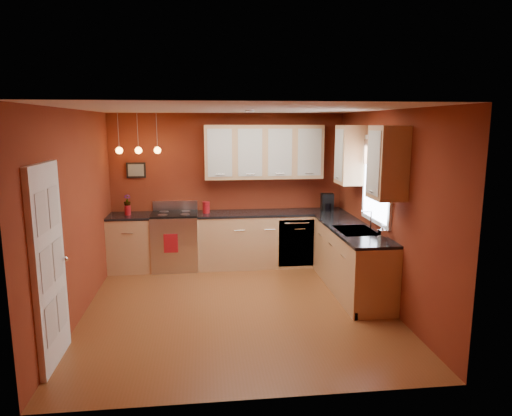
{
  "coord_description": "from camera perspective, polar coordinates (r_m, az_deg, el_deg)",
  "views": [
    {
      "loc": [
        -0.42,
        -5.76,
        2.42
      ],
      "look_at": [
        0.36,
        1.0,
        1.16
      ],
      "focal_mm": 32.0,
      "sensor_mm": 36.0,
      "label": 1
    }
  ],
  "objects": [
    {
      "name": "wall_back",
      "position": [
        7.95,
        -3.5,
        2.38
      ],
      "size": [
        4.0,
        0.02,
        2.6
      ],
      "primitive_type": "cube",
      "color": "maroon",
      "rests_on": "floor"
    },
    {
      "name": "upper_cabinets_back",
      "position": [
        7.77,
        0.98,
        7.02
      ],
      "size": [
        2.0,
        0.35,
        0.9
      ],
      "primitive_type": "cube",
      "color": "tan",
      "rests_on": "wall_back"
    },
    {
      "name": "floor",
      "position": [
        6.27,
        -2.29,
        -12.25
      ],
      "size": [
        4.2,
        4.2,
        0.0
      ],
      "primitive_type": "plane",
      "color": "brown",
      "rests_on": "ground"
    },
    {
      "name": "base_cabinets_right",
      "position": [
        6.85,
        11.8,
        -6.45
      ],
      "size": [
        0.6,
        2.1,
        0.9
      ],
      "primitive_type": "cube",
      "color": "tan",
      "rests_on": "floor"
    },
    {
      "name": "window",
      "position": [
        6.56,
        14.9,
        3.73
      ],
      "size": [
        0.06,
        1.02,
        1.22
      ],
      "color": "white",
      "rests_on": "wall_right"
    },
    {
      "name": "base_cabinets_back_right",
      "position": [
        7.9,
        2.0,
        -3.96
      ],
      "size": [
        2.54,
        0.6,
        0.9
      ],
      "primitive_type": "cube",
      "color": "tan",
      "rests_on": "floor"
    },
    {
      "name": "wall_left",
      "position": [
        6.08,
        -21.53,
        -0.87
      ],
      "size": [
        0.02,
        4.2,
        2.6
      ],
      "primitive_type": "cube",
      "color": "maroon",
      "rests_on": "floor"
    },
    {
      "name": "coffee_maker",
      "position": [
        7.97,
        8.9,
        0.65
      ],
      "size": [
        0.22,
        0.22,
        0.3
      ],
      "rotation": [
        0.0,
        0.0,
        -0.08
      ],
      "color": "black",
      "rests_on": "counter_back_right"
    },
    {
      "name": "upper_cabinets_right",
      "position": [
        6.51,
        13.69,
        6.04
      ],
      "size": [
        0.35,
        1.95,
        0.9
      ],
      "primitive_type": "cube",
      "color": "tan",
      "rests_on": "wall_right"
    },
    {
      "name": "flowers",
      "position": [
        7.76,
        -15.81,
        0.88
      ],
      "size": [
        0.14,
        0.14,
        0.19
      ],
      "primitive_type": "imported",
      "rotation": [
        0.0,
        0.0,
        0.33
      ],
      "color": "maroon",
      "rests_on": "red_vase"
    },
    {
      "name": "counter_right",
      "position": [
        6.73,
        11.95,
        -2.62
      ],
      "size": [
        0.62,
        2.1,
        0.04
      ],
      "primitive_type": "cube",
      "color": "black",
      "rests_on": "base_cabinets_right"
    },
    {
      "name": "wall_front",
      "position": [
        3.85,
        -0.08,
        -6.43
      ],
      "size": [
        4.0,
        0.02,
        2.6
      ],
      "primitive_type": "cube",
      "color": "maroon",
      "rests_on": "floor"
    },
    {
      "name": "door_left_wall",
      "position": [
        5.02,
        -24.45,
        -6.63
      ],
      "size": [
        0.12,
        0.82,
        2.05
      ],
      "color": "white",
      "rests_on": "floor"
    },
    {
      "name": "base_cabinets_back_left",
      "position": [
        7.91,
        -15.35,
        -4.31
      ],
      "size": [
        0.7,
        0.6,
        0.9
      ],
      "primitive_type": "cube",
      "color": "tan",
      "rests_on": "floor"
    },
    {
      "name": "pendant_lights",
      "position": [
        7.6,
        -14.48,
        7.05
      ],
      "size": [
        0.71,
        0.11,
        0.66
      ],
      "color": "gray",
      "rests_on": "ceiling"
    },
    {
      "name": "ceiling",
      "position": [
        5.78,
        -2.49,
        12.25
      ],
      "size": [
        4.0,
        4.2,
        0.02
      ],
      "primitive_type": "cube",
      "color": "silver",
      "rests_on": "wall_back"
    },
    {
      "name": "wall_right",
      "position": [
        6.35,
        15.92,
        -0.09
      ],
      "size": [
        0.02,
        4.2,
        2.6
      ],
      "primitive_type": "cube",
      "color": "maroon",
      "rests_on": "floor"
    },
    {
      "name": "red_vase",
      "position": [
        7.79,
        -15.75,
        -0.26
      ],
      "size": [
        0.1,
        0.1,
        0.16
      ],
      "primitive_type": "cylinder",
      "color": "maroon",
      "rests_on": "counter_back_left"
    },
    {
      "name": "gas_range",
      "position": [
        7.83,
        -10.07,
        -4.02
      ],
      "size": [
        0.76,
        0.64,
        1.11
      ],
      "color": "silver",
      "rests_on": "floor"
    },
    {
      "name": "dish_towel",
      "position": [
        7.5,
        -10.6,
        -4.37
      ],
      "size": [
        0.22,
        0.02,
        0.31
      ],
      "primitive_type": "cube",
      "color": "maroon",
      "rests_on": "gas_range"
    },
    {
      "name": "dishwasher_front",
      "position": [
        7.69,
        5.06,
        -4.4
      ],
      "size": [
        0.6,
        0.02,
        0.8
      ],
      "primitive_type": "cube",
      "color": "silver",
      "rests_on": "base_cabinets_back_right"
    },
    {
      "name": "sink",
      "position": [
        6.6,
        12.37,
        -2.95
      ],
      "size": [
        0.5,
        0.7,
        0.33
      ],
      "color": "gray",
      "rests_on": "counter_right"
    },
    {
      "name": "soap_pump",
      "position": [
        6.13,
        15.53,
        -2.95
      ],
      "size": [
        0.1,
        0.1,
        0.2
      ],
      "primitive_type": "imported",
      "rotation": [
        0.0,
        0.0,
        0.13
      ],
      "color": "white",
      "rests_on": "counter_right"
    },
    {
      "name": "counter_back_right",
      "position": [
        7.8,
        2.02,
        -0.61
      ],
      "size": [
        2.54,
        0.62,
        0.04
      ],
      "primitive_type": "cube",
      "color": "black",
      "rests_on": "base_cabinets_back_right"
    },
    {
      "name": "counter_back_left",
      "position": [
        7.81,
        -15.52,
        -0.97
      ],
      "size": [
        0.7,
        0.62,
        0.04
      ],
      "primitive_type": "cube",
      "color": "black",
      "rests_on": "base_cabinets_back_left"
    },
    {
      "name": "red_canister",
      "position": [
        7.7,
        -6.24,
        0.08
      ],
      "size": [
        0.13,
        0.13,
        0.19
      ],
      "color": "maroon",
      "rests_on": "counter_back_right"
    },
    {
      "name": "wall_picture",
      "position": [
        7.96,
        -14.76,
        4.6
      ],
      "size": [
        0.32,
        0.03,
        0.26
      ],
      "primitive_type": "cube",
      "color": "black",
      "rests_on": "wall_back"
    }
  ]
}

